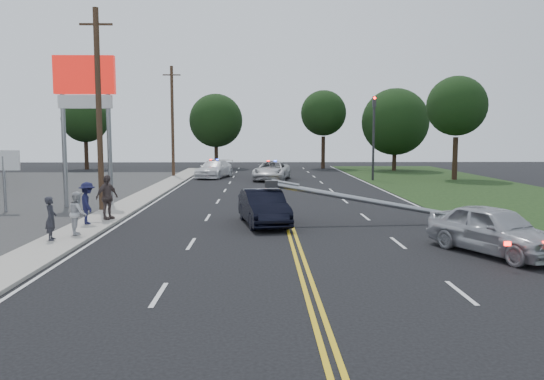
{
  "coord_description": "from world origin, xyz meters",
  "views": [
    {
      "loc": [
        -1.23,
        -14.57,
        3.88
      ],
      "look_at": [
        -0.77,
        6.15,
        1.7
      ],
      "focal_mm": 35.0,
      "sensor_mm": 36.0,
      "label": 1
    }
  ],
  "objects_px": {
    "small_sign": "(4,166)",
    "utility_pole_mid": "(99,110)",
    "bystander_b": "(78,213)",
    "pylon_sign": "(85,94)",
    "crashed_sedan": "(264,207)",
    "emergency_b": "(214,169)",
    "bystander_c": "(87,203)",
    "traffic_signal": "(374,130)",
    "utility_pole_far": "(172,121)",
    "bystander_d": "(107,197)",
    "bystander_a": "(51,218)",
    "emergency_a": "(272,171)",
    "fallen_streetlight": "(386,203)",
    "waiting_sedan": "(494,230)"
  },
  "relations": [
    {
      "from": "small_sign",
      "to": "utility_pole_mid",
      "type": "relative_size",
      "value": 0.31
    },
    {
      "from": "utility_pole_mid",
      "to": "bystander_b",
      "type": "relative_size",
      "value": 6.15
    },
    {
      "from": "pylon_sign",
      "to": "crashed_sedan",
      "type": "bearing_deg",
      "value": -32.54
    },
    {
      "from": "pylon_sign",
      "to": "emergency_b",
      "type": "height_order",
      "value": "pylon_sign"
    },
    {
      "from": "small_sign",
      "to": "emergency_b",
      "type": "height_order",
      "value": "small_sign"
    },
    {
      "from": "bystander_c",
      "to": "small_sign",
      "type": "bearing_deg",
      "value": 26.56
    },
    {
      "from": "small_sign",
      "to": "traffic_signal",
      "type": "height_order",
      "value": "traffic_signal"
    },
    {
      "from": "utility_pole_far",
      "to": "emergency_b",
      "type": "relative_size",
      "value": 1.83
    },
    {
      "from": "traffic_signal",
      "to": "bystander_d",
      "type": "distance_m",
      "value": 26.88
    },
    {
      "from": "bystander_b",
      "to": "traffic_signal",
      "type": "bearing_deg",
      "value": -52.44
    },
    {
      "from": "pylon_sign",
      "to": "emergency_b",
      "type": "bearing_deg",
      "value": 74.86
    },
    {
      "from": "crashed_sedan",
      "to": "bystander_d",
      "type": "relative_size",
      "value": 2.32
    },
    {
      "from": "bystander_a",
      "to": "bystander_b",
      "type": "xyz_separation_m",
      "value": [
        0.59,
        1.07,
        0.03
      ]
    },
    {
      "from": "utility_pole_far",
      "to": "bystander_d",
      "type": "xyz_separation_m",
      "value": [
        1.17,
        -25.12,
        -3.97
      ]
    },
    {
      "from": "emergency_b",
      "to": "emergency_a",
      "type": "bearing_deg",
      "value": -12.0
    },
    {
      "from": "utility_pole_far",
      "to": "bystander_d",
      "type": "bearing_deg",
      "value": -87.34
    },
    {
      "from": "emergency_b",
      "to": "bystander_b",
      "type": "height_order",
      "value": "bystander_b"
    },
    {
      "from": "traffic_signal",
      "to": "crashed_sedan",
      "type": "relative_size",
      "value": 1.53
    },
    {
      "from": "bystander_b",
      "to": "bystander_d",
      "type": "xyz_separation_m",
      "value": [
        0.08,
        3.57,
        0.18
      ]
    },
    {
      "from": "utility_pole_mid",
      "to": "emergency_a",
      "type": "xyz_separation_m",
      "value": [
        8.93,
        18.45,
        -4.29
      ]
    },
    {
      "from": "traffic_signal",
      "to": "fallen_streetlight",
      "type": "relative_size",
      "value": 0.75
    },
    {
      "from": "emergency_b",
      "to": "crashed_sedan",
      "type": "bearing_deg",
      "value": -66.15
    },
    {
      "from": "fallen_streetlight",
      "to": "waiting_sedan",
      "type": "height_order",
      "value": "fallen_streetlight"
    },
    {
      "from": "fallen_streetlight",
      "to": "pylon_sign",
      "type": "bearing_deg",
      "value": 157.78
    },
    {
      "from": "traffic_signal",
      "to": "bystander_d",
      "type": "relative_size",
      "value": 3.56
    },
    {
      "from": "traffic_signal",
      "to": "crashed_sedan",
      "type": "height_order",
      "value": "traffic_signal"
    },
    {
      "from": "bystander_a",
      "to": "waiting_sedan",
      "type": "bearing_deg",
      "value": -110.04
    },
    {
      "from": "pylon_sign",
      "to": "emergency_b",
      "type": "distance_m",
      "value": 20.31
    },
    {
      "from": "pylon_sign",
      "to": "bystander_a",
      "type": "bearing_deg",
      "value": -79.54
    },
    {
      "from": "pylon_sign",
      "to": "traffic_signal",
      "type": "xyz_separation_m",
      "value": [
        18.8,
        16.0,
        -1.79
      ]
    },
    {
      "from": "pylon_sign",
      "to": "bystander_c",
      "type": "bearing_deg",
      "value": -72.53
    },
    {
      "from": "utility_pole_far",
      "to": "small_sign",
      "type": "bearing_deg",
      "value": -102.31
    },
    {
      "from": "emergency_a",
      "to": "bystander_d",
      "type": "bearing_deg",
      "value": -99.72
    },
    {
      "from": "small_sign",
      "to": "bystander_d",
      "type": "xyz_separation_m",
      "value": [
        5.97,
        -3.12,
        -1.22
      ]
    },
    {
      "from": "crashed_sedan",
      "to": "emergency_a",
      "type": "bearing_deg",
      "value": 77.64
    },
    {
      "from": "pylon_sign",
      "to": "utility_pole_mid",
      "type": "relative_size",
      "value": 0.8
    },
    {
      "from": "bystander_a",
      "to": "bystander_b",
      "type": "bearing_deg",
      "value": -41.08
    },
    {
      "from": "traffic_signal",
      "to": "waiting_sedan",
      "type": "xyz_separation_m",
      "value": [
        -1.94,
        -27.78,
        -3.41
      ]
    },
    {
      "from": "fallen_streetlight",
      "to": "small_sign",
      "type": "bearing_deg",
      "value": 167.6
    },
    {
      "from": "emergency_b",
      "to": "bystander_d",
      "type": "height_order",
      "value": "bystander_d"
    },
    {
      "from": "bystander_d",
      "to": "crashed_sedan",
      "type": "bearing_deg",
      "value": -63.73
    },
    {
      "from": "utility_pole_mid",
      "to": "bystander_c",
      "type": "bearing_deg",
      "value": -80.89
    },
    {
      "from": "fallen_streetlight",
      "to": "utility_pole_mid",
      "type": "distance_m",
      "value": 14.58
    },
    {
      "from": "traffic_signal",
      "to": "bystander_b",
      "type": "xyz_separation_m",
      "value": [
        -16.41,
        -24.68,
        -3.27
      ]
    },
    {
      "from": "small_sign",
      "to": "traffic_signal",
      "type": "distance_m",
      "value": 28.72
    },
    {
      "from": "waiting_sedan",
      "to": "crashed_sedan",
      "type": "bearing_deg",
      "value": 117.28
    },
    {
      "from": "bystander_b",
      "to": "bystander_c",
      "type": "height_order",
      "value": "bystander_c"
    },
    {
      "from": "utility_pole_mid",
      "to": "waiting_sedan",
      "type": "bearing_deg",
      "value": -32.17
    },
    {
      "from": "waiting_sedan",
      "to": "bystander_c",
      "type": "bearing_deg",
      "value": 134.99
    },
    {
      "from": "fallen_streetlight",
      "to": "waiting_sedan",
      "type": "xyz_separation_m",
      "value": [
        2.17,
        -5.79,
        -0.12
      ]
    }
  ]
}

